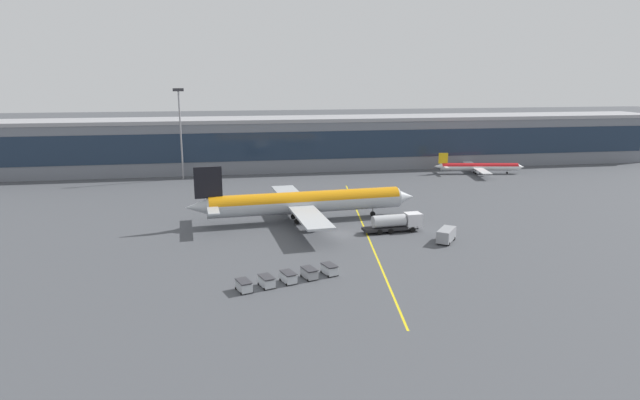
{
  "coord_description": "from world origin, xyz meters",
  "views": [
    {
      "loc": [
        -19.26,
        -89.43,
        27.47
      ],
      "look_at": [
        -2.3,
        7.82,
        4.5
      ],
      "focal_mm": 30.12,
      "sensor_mm": 36.0,
      "label": 1
    }
  ],
  "objects": [
    {
      "name": "commuter_jet_far",
      "position": [
        51.56,
        51.82,
        2.02
      ],
      "size": [
        25.78,
        20.74,
        5.99
      ],
      "color": "white",
      "rests_on": "ground_plane"
    },
    {
      "name": "baggage_cart_1",
      "position": [
        -14.76,
        -22.22,
        0.78
      ],
      "size": [
        2.31,
        3.0,
        1.48
      ],
      "color": "#B2B7BC",
      "rests_on": "ground_plane"
    },
    {
      "name": "apron_lead_in_line",
      "position": [
        5.02,
        2.0,
        0.0
      ],
      "size": [
        11.05,
        79.31,
        0.01
      ],
      "primitive_type": "cube",
      "rotation": [
        0.0,
        0.0,
        -0.13
      ],
      "color": "yellow",
      "rests_on": "ground_plane"
    },
    {
      "name": "baggage_cart_0",
      "position": [
        -17.8,
        -23.23,
        0.78
      ],
      "size": [
        2.31,
        3.0,
        1.48
      ],
      "color": "#B2B7BC",
      "rests_on": "ground_plane"
    },
    {
      "name": "terminal_building",
      "position": [
        10.45,
        70.43,
        7.67
      ],
      "size": [
        212.82,
        17.11,
        15.3
      ],
      "color": "slate",
      "rests_on": "ground_plane"
    },
    {
      "name": "baggage_cart_3",
      "position": [
        -8.69,
        -20.19,
        0.78
      ],
      "size": [
        2.31,
        3.0,
        1.48
      ],
      "color": "gray",
      "rests_on": "ground_plane"
    },
    {
      "name": "baggage_cart_4",
      "position": [
        -5.66,
        -19.18,
        0.78
      ],
      "size": [
        2.31,
        3.0,
        1.48
      ],
      "color": "#B2B7BC",
      "rests_on": "ground_plane"
    },
    {
      "name": "fuel_tanker",
      "position": [
        10.2,
        -0.26,
        1.75
      ],
      "size": [
        10.96,
        3.3,
        3.25
      ],
      "color": "#232326",
      "rests_on": "ground_plane"
    },
    {
      "name": "ground_plane",
      "position": [
        0.0,
        0.0,
        0.0
      ],
      "size": [
        700.0,
        700.0,
        0.0
      ],
      "primitive_type": "plane",
      "color": "#47494F"
    },
    {
      "name": "apron_light_mast_0",
      "position": [
        -31.3,
        58.47,
        14.1
      ],
      "size": [
        2.8,
        0.5,
        24.2
      ],
      "color": "gray",
      "rests_on": "ground_plane"
    },
    {
      "name": "crew_van",
      "position": [
        16.55,
        -7.79,
        1.31
      ],
      "size": [
        4.72,
        5.24,
        2.3
      ],
      "color": "gray",
      "rests_on": "ground_plane"
    },
    {
      "name": "baggage_cart_2",
      "position": [
        -11.73,
        -21.2,
        0.78
      ],
      "size": [
        2.31,
        3.0,
        1.48
      ],
      "color": "#B2B7BC",
      "rests_on": "ground_plane"
    },
    {
      "name": "main_airliner",
      "position": [
        -4.89,
        9.8,
        3.74
      ],
      "size": [
        45.02,
        35.82,
        11.36
      ],
      "color": "#B2B7BC",
      "rests_on": "ground_plane"
    }
  ]
}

